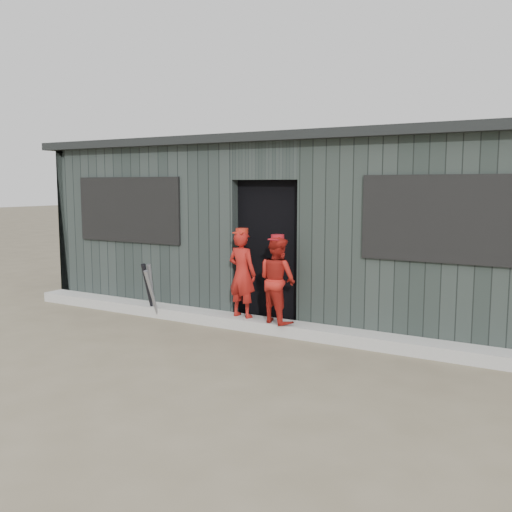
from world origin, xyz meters
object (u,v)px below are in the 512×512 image
Objects in this scene: bat_right at (148,290)px; dugout at (311,226)px; player_red_left at (242,274)px; player_grey_back at (296,273)px; bat_mid at (152,294)px; player_red_right at (277,280)px; bat_left at (152,290)px.

dugout is at bearing 47.22° from bat_right.
player_grey_back reaches higher than player_red_left.
player_grey_back is 0.17× the size of dugout.
player_red_left reaches higher than bat_right.
player_red_left reaches higher than bat_mid.
dugout is at bearing -57.31° from player_red_right.
player_grey_back reaches higher than bat_right.
dugout is at bearing 50.80° from bat_mid.
player_grey_back reaches higher than player_red_right.
dugout reaches higher than bat_left.
player_red_right reaches higher than bat_right.
player_red_right is (2.05, 0.08, 0.32)m from bat_left.
bat_left is at bearing -133.48° from dugout.
player_grey_back reaches higher than bat_left.
player_red_left is 1.05× the size of player_red_right.
player_red_right is at bearing 4.02° from bat_right.
bat_right is 2.18m from player_grey_back.
player_grey_back is at bearing 25.64° from bat_mid.
bat_left is 0.19m from bat_mid.
bat_mid is 1.96m from player_red_right.
dugout is (1.59, 1.95, 0.92)m from bat_mid.
player_red_left is (1.36, 0.27, 0.37)m from bat_mid.
bat_right is 0.10× the size of dugout.
bat_right reaches higher than bat_left.
player_red_right is at bearing -79.09° from dugout.
bat_left is at bearing 24.16° from player_red_right.
bat_left reaches higher than bat_mid.
bat_right is at bearing -103.35° from bat_left.
bat_left is 0.10× the size of dugout.
player_grey_back is (0.51, 0.62, -0.03)m from player_red_left.
player_red_right reaches higher than bat_left.
bat_right is at bearing 4.38° from player_grey_back.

